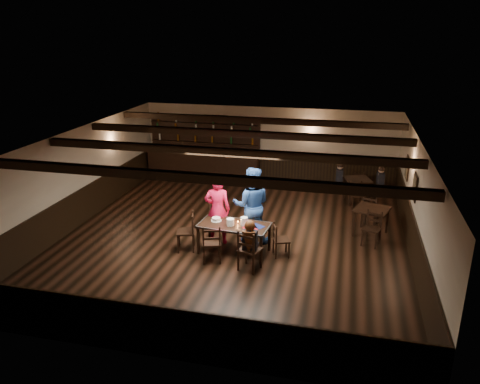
% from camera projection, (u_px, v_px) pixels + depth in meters
% --- Properties ---
extents(ground, '(10.00, 10.00, 0.00)m').
position_uv_depth(ground, '(234.00, 237.00, 12.52)').
color(ground, black).
rests_on(ground, ground).
extents(room_shell, '(9.02, 10.02, 2.71)m').
position_uv_depth(room_shell, '(234.00, 174.00, 11.98)').
color(room_shell, beige).
rests_on(room_shell, ground).
extents(dining_table, '(1.80, 1.03, 0.75)m').
position_uv_depth(dining_table, '(234.00, 227.00, 11.46)').
color(dining_table, black).
rests_on(dining_table, ground).
extents(chair_near_left, '(0.56, 0.54, 0.96)m').
position_uv_depth(chair_near_left, '(212.00, 241.00, 10.98)').
color(chair_near_left, black).
rests_on(chair_near_left, ground).
extents(chair_near_right, '(0.57, 0.56, 0.99)m').
position_uv_depth(chair_near_right, '(248.00, 248.00, 10.60)').
color(chair_near_right, black).
rests_on(chair_near_right, ground).
extents(chair_end_left, '(0.55, 0.57, 0.98)m').
position_uv_depth(chair_end_left, '(189.00, 228.00, 11.64)').
color(chair_end_left, black).
rests_on(chair_end_left, ground).
extents(chair_end_right, '(0.49, 0.50, 0.85)m').
position_uv_depth(chair_end_right, '(278.00, 237.00, 11.34)').
color(chair_end_right, black).
rests_on(chair_end_right, ground).
extents(chair_far_pushed, '(0.54, 0.52, 0.92)m').
position_uv_depth(chair_far_pushed, '(217.00, 209.00, 12.99)').
color(chair_far_pushed, black).
rests_on(chair_far_pushed, ground).
extents(woman_pink, '(0.73, 0.55, 1.82)m').
position_uv_depth(woman_pink, '(217.00, 210.00, 11.92)').
color(woman_pink, '#FF1B3F').
rests_on(woman_pink, ground).
extents(man_blue, '(1.10, 0.93, 2.01)m').
position_uv_depth(man_blue, '(251.00, 205.00, 11.97)').
color(man_blue, navy).
rests_on(man_blue, ground).
extents(seated_person, '(0.33, 0.49, 0.80)m').
position_uv_depth(seated_person, '(250.00, 237.00, 10.57)').
color(seated_person, black).
rests_on(seated_person, ground).
extents(cake, '(0.27, 0.27, 0.09)m').
position_uv_depth(cake, '(216.00, 219.00, 11.64)').
color(cake, white).
rests_on(cake, dining_table).
extents(plate_stack_a, '(0.18, 0.18, 0.17)m').
position_uv_depth(plate_stack_a, '(230.00, 222.00, 11.35)').
color(plate_stack_a, white).
rests_on(plate_stack_a, dining_table).
extents(plate_stack_b, '(0.18, 0.18, 0.21)m').
position_uv_depth(plate_stack_b, '(244.00, 221.00, 11.36)').
color(plate_stack_b, white).
rests_on(plate_stack_b, dining_table).
extents(tea_light, '(0.05, 0.05, 0.06)m').
position_uv_depth(tea_light, '(238.00, 222.00, 11.51)').
color(tea_light, '#A5A8AD').
rests_on(tea_light, dining_table).
extents(salt_shaker, '(0.03, 0.03, 0.08)m').
position_uv_depth(salt_shaker, '(246.00, 226.00, 11.27)').
color(salt_shaker, silver).
rests_on(salt_shaker, dining_table).
extents(pepper_shaker, '(0.03, 0.03, 0.08)m').
position_uv_depth(pepper_shaker, '(250.00, 226.00, 11.26)').
color(pepper_shaker, '#A5A8AD').
rests_on(pepper_shaker, dining_table).
extents(drink_glass, '(0.08, 0.08, 0.12)m').
position_uv_depth(drink_glass, '(246.00, 222.00, 11.41)').
color(drink_glass, silver).
rests_on(drink_glass, dining_table).
extents(menu_red, '(0.41, 0.37, 0.00)m').
position_uv_depth(menu_red, '(250.00, 228.00, 11.21)').
color(menu_red, maroon).
rests_on(menu_red, dining_table).
extents(menu_blue, '(0.41, 0.37, 0.00)m').
position_uv_depth(menu_blue, '(257.00, 226.00, 11.33)').
color(menu_blue, '#0E1746').
rests_on(menu_blue, dining_table).
extents(bar_counter, '(4.29, 0.70, 2.20)m').
position_uv_depth(bar_counter, '(204.00, 160.00, 17.12)').
color(bar_counter, black).
rests_on(bar_counter, ground).
extents(back_table_a, '(1.06, 1.06, 0.75)m').
position_uv_depth(back_table_a, '(372.00, 212.00, 12.48)').
color(back_table_a, black).
rests_on(back_table_a, ground).
extents(back_table_b, '(0.97, 0.97, 0.75)m').
position_uv_depth(back_table_b, '(357.00, 182.00, 14.93)').
color(back_table_b, black).
rests_on(back_table_b, ground).
extents(bg_patron_left, '(0.22, 0.36, 0.73)m').
position_uv_depth(bg_patron_left, '(340.00, 174.00, 15.15)').
color(bg_patron_left, black).
rests_on(bg_patron_left, ground).
extents(bg_patron_right, '(0.24, 0.36, 0.70)m').
position_uv_depth(bg_patron_right, '(381.00, 177.00, 14.85)').
color(bg_patron_right, black).
rests_on(bg_patron_right, ground).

